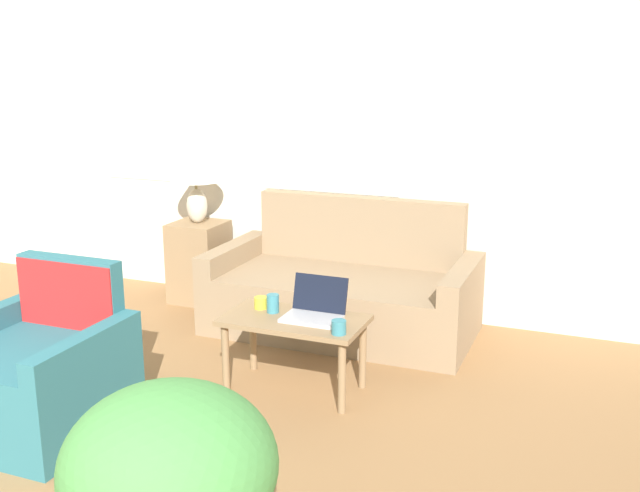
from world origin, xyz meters
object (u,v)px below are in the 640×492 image
couch (345,293)px  laptop (315,309)px  coffee_table (294,329)px  cup_navy (273,303)px  armchair (39,377)px  table_lamp (196,171)px  potted_plant (170,472)px  cup_white (339,327)px  cup_yellow (261,303)px

couch → laptop: bearing=-79.5°
coffee_table → cup_navy: cup_navy is taller
armchair → coffee_table: 1.40m
table_lamp → potted_plant: 3.50m
table_lamp → cup_navy: 1.80m
armchair → potted_plant: 1.65m
coffee_table → cup_white: cup_white is taller
table_lamp → cup_yellow: 1.72m
armchair → table_lamp: table_lamp is taller
table_lamp → cup_navy: size_ratio=5.40×
table_lamp → couch: bearing=-7.4°
cup_yellow → cup_white: bearing=-21.2°
coffee_table → cup_navy: (-0.16, 0.04, 0.12)m
cup_white → potted_plant: bearing=-90.7°
cup_navy → cup_white: cup_navy is taller
armchair → table_lamp: 2.30m
laptop → cup_white: bearing=-41.4°
cup_white → cup_yellow: bearing=158.8°
cup_white → potted_plant: potted_plant is taller
coffee_table → cup_yellow: bearing=162.3°
coffee_table → cup_navy: bearing=164.2°
table_lamp → coffee_table: 1.97m
coffee_table → cup_yellow: cup_yellow is taller
cup_navy → cup_yellow: cup_navy is taller
couch → armchair: 2.21m
armchair → potted_plant: size_ratio=1.04×
coffee_table → potted_plant: (0.31, -1.77, 0.13)m
cup_white → couch: bearing=108.5°
armchair → table_lamp: size_ratio=1.44×
couch → armchair: (-0.99, -1.98, 0.01)m
coffee_table → cup_yellow: (-0.25, 0.08, 0.10)m
table_lamp → potted_plant: (1.69, -3.01, -0.54)m
cup_navy → cup_white: 0.52m
cup_yellow → potted_plant: 1.93m
laptop → cup_white: size_ratio=4.08×
couch → cup_white: (0.41, -1.22, 0.22)m
couch → cup_navy: size_ratio=16.95×
couch → cup_navy: (-0.07, -1.03, 0.23)m
cup_navy → cup_white: (0.48, -0.19, -0.02)m
armchair → cup_white: 1.60m
couch → coffee_table: bearing=-85.6°
couch → cup_white: bearing=-71.5°
cup_yellow → cup_white: cup_white is taller
coffee_table → cup_white: size_ratio=10.17×
cup_navy → table_lamp: bearing=135.4°
couch → table_lamp: size_ratio=3.14×
table_lamp → laptop: table_lamp is taller
couch → laptop: couch is taller
armchair → laptop: size_ratio=2.58×
cup_navy → cup_yellow: bearing=159.3°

